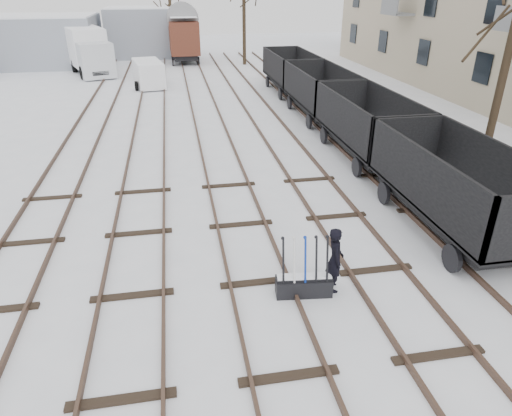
{
  "coord_description": "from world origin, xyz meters",
  "views": [
    {
      "loc": [
        -1.69,
        -8.96,
        6.55
      ],
      "look_at": [
        0.22,
        1.69,
        1.2
      ],
      "focal_mm": 32.0,
      "sensor_mm": 36.0,
      "label": 1
    }
  ],
  "objects": [
    {
      "name": "freight_wagon_d",
      "position": [
        6.0,
        20.89,
        0.98
      ],
      "size": [
        2.51,
        6.27,
        2.56
      ],
      "color": "black",
      "rests_on": "ground"
    },
    {
      "name": "panel_van",
      "position": [
        -3.29,
        24.43,
        0.91
      ],
      "size": [
        2.37,
        4.22,
        1.76
      ],
      "rotation": [
        0.0,
        0.0,
        0.17
      ],
      "color": "white",
      "rests_on": "ground"
    },
    {
      "name": "shed_right",
      "position": [
        -4.0,
        40.0,
        2.25
      ],
      "size": [
        7.0,
        6.0,
        4.5
      ],
      "color": "gray",
      "rests_on": "ground"
    },
    {
      "name": "box_van_wagon",
      "position": [
        -0.39,
        34.91,
        2.31
      ],
      "size": [
        2.84,
        5.24,
        3.97
      ],
      "rotation": [
        0.0,
        0.0,
        0.02
      ],
      "color": "black",
      "rests_on": "ground"
    },
    {
      "name": "tree_far_right",
      "position": [
        4.79,
        32.83,
        3.88
      ],
      "size": [
        0.3,
        0.3,
        7.77
      ],
      "primitive_type": "cylinder",
      "color": "black",
      "rests_on": "ground"
    },
    {
      "name": "freight_wagon_c",
      "position": [
        6.0,
        14.49,
        0.98
      ],
      "size": [
        2.51,
        6.27,
        2.56
      ],
      "color": "black",
      "rests_on": "ground"
    },
    {
      "name": "lorry",
      "position": [
        -8.09,
        30.63,
        1.76
      ],
      "size": [
        4.04,
        7.89,
        3.42
      ],
      "rotation": [
        0.0,
        0.0,
        0.33
      ],
      "color": "black",
      "rests_on": "ground"
    },
    {
      "name": "freight_wagon_a",
      "position": [
        6.0,
        1.69,
        0.98
      ],
      "size": [
        2.51,
        6.27,
        2.56
      ],
      "color": "black",
      "rests_on": "ground"
    },
    {
      "name": "tracks",
      "position": [
        -0.0,
        13.67,
        0.07
      ],
      "size": [
        13.9,
        52.0,
        0.16
      ],
      "color": "black",
      "rests_on": "ground"
    },
    {
      "name": "freight_wagon_b",
      "position": [
        6.0,
        8.09,
        0.98
      ],
      "size": [
        2.51,
        6.27,
        2.56
      ],
      "color": "black",
      "rests_on": "ground"
    },
    {
      "name": "tree_near",
      "position": [
        10.12,
        6.1,
        3.31
      ],
      "size": [
        0.3,
        0.3,
        6.62
      ],
      "primitive_type": "cylinder",
      "color": "black",
      "rests_on": "ground"
    },
    {
      "name": "shed_left",
      "position": [
        -13.0,
        36.0,
        2.05
      ],
      "size": [
        10.0,
        8.0,
        4.1
      ],
      "color": "gray",
      "rests_on": "ground"
    },
    {
      "name": "ground",
      "position": [
        0.0,
        0.0,
        0.0
      ],
      "size": [
        120.0,
        120.0,
        0.0
      ],
      "primitive_type": "plane",
      "color": "white",
      "rests_on": "ground"
    },
    {
      "name": "tree_far_left",
      "position": [
        -1.35,
        40.16,
        2.75
      ],
      "size": [
        0.3,
        0.3,
        5.5
      ],
      "primitive_type": "cylinder",
      "color": "black",
      "rests_on": "ground"
    },
    {
      "name": "ground_frame",
      "position": [
        0.94,
        -0.61,
        0.28
      ],
      "size": [
        1.34,
        0.56,
        1.49
      ],
      "rotation": [
        0.0,
        0.0,
        -0.11
      ],
      "color": "black",
      "rests_on": "ground"
    },
    {
      "name": "worker",
      "position": [
        1.69,
        -0.51,
        0.81
      ],
      "size": [
        0.47,
        0.64,
        1.62
      ],
      "primitive_type": "imported",
      "rotation": [
        0.0,
        0.0,
        1.43
      ],
      "color": "black",
      "rests_on": "ground"
    }
  ]
}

